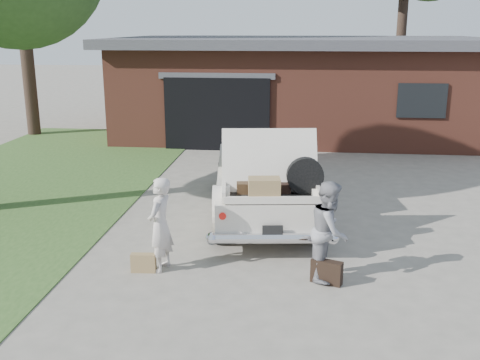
# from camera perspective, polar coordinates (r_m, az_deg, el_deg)

# --- Properties ---
(ground) EXTENTS (90.00, 90.00, 0.00)m
(ground) POSITION_cam_1_polar(r_m,az_deg,el_deg) (9.54, -0.39, -7.34)
(ground) COLOR gray
(ground) RESTS_ON ground
(grass_strip) EXTENTS (6.00, 16.00, 0.02)m
(grass_strip) POSITION_cam_1_polar(r_m,az_deg,el_deg) (13.92, -21.98, -1.08)
(grass_strip) COLOR #2D4C1E
(grass_strip) RESTS_ON ground
(house) EXTENTS (12.80, 7.80, 3.30)m
(house) POSITION_cam_1_polar(r_m,az_deg,el_deg) (20.32, 6.15, 9.60)
(house) COLOR brown
(house) RESTS_ON ground
(sedan) EXTENTS (2.52, 5.21, 1.98)m
(sedan) POSITION_cam_1_polar(r_m,az_deg,el_deg) (11.28, 2.49, 0.21)
(sedan) COLOR beige
(sedan) RESTS_ON ground
(woman_left) EXTENTS (0.45, 0.60, 1.49)m
(woman_left) POSITION_cam_1_polar(r_m,az_deg,el_deg) (8.71, -8.11, -4.51)
(woman_left) COLOR beige
(woman_left) RESTS_ON ground
(woman_right) EXTENTS (0.70, 0.83, 1.51)m
(woman_right) POSITION_cam_1_polar(r_m,az_deg,el_deg) (8.46, 9.10, -5.09)
(woman_right) COLOR gray
(woman_right) RESTS_ON ground
(suitcase_left) EXTENTS (0.39, 0.14, 0.30)m
(suitcase_left) POSITION_cam_1_polar(r_m,az_deg,el_deg) (8.89, -9.78, -8.30)
(suitcase_left) COLOR #9B7E4F
(suitcase_left) RESTS_ON ground
(suitcase_right) EXTENTS (0.49, 0.31, 0.36)m
(suitcase_right) POSITION_cam_1_polar(r_m,az_deg,el_deg) (8.49, 8.79, -9.21)
(suitcase_right) COLOR black
(suitcase_right) RESTS_ON ground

